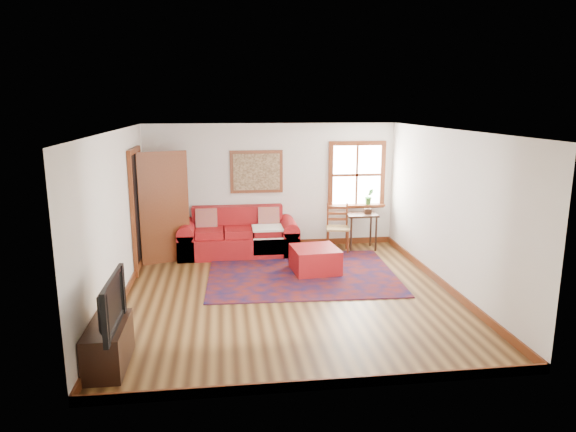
{
  "coord_description": "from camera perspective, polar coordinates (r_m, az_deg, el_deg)",
  "views": [
    {
      "loc": [
        -0.96,
        -7.42,
        2.88
      ],
      "look_at": [
        0.06,
        0.6,
        1.1
      ],
      "focal_mm": 32.0,
      "sensor_mm": 36.0,
      "label": 1
    }
  ],
  "objects": [
    {
      "name": "ground",
      "position": [
        8.02,
        0.11,
        -8.64
      ],
      "size": [
        5.5,
        5.5,
        0.0
      ],
      "primitive_type": "plane",
      "color": "#402611",
      "rests_on": "ground"
    },
    {
      "name": "doorway",
      "position": [
        9.46,
        -14.69,
        0.97
      ],
      "size": [
        0.89,
        1.08,
        2.14
      ],
      "color": "black",
      "rests_on": "ground"
    },
    {
      "name": "media_cabinet",
      "position": [
        6.21,
        -19.34,
        -13.41
      ],
      "size": [
        0.41,
        0.9,
        0.5
      ],
      "primitive_type": "cube",
      "color": "black",
      "rests_on": "ground"
    },
    {
      "name": "television",
      "position": [
        5.89,
        -19.75,
        -9.16
      ],
      "size": [
        0.13,
        1.01,
        0.58
      ],
      "primitive_type": "imported",
      "rotation": [
        0.0,
        0.0,
        1.57
      ],
      "color": "black",
      "rests_on": "media_cabinet"
    },
    {
      "name": "persian_rug",
      "position": [
        8.9,
        1.5,
        -6.41
      ],
      "size": [
        3.27,
        2.66,
        0.02
      ],
      "primitive_type": "cube",
      "rotation": [
        0.0,
        0.0,
        -0.04
      ],
      "color": "#5E150D",
      "rests_on": "ground"
    },
    {
      "name": "window",
      "position": [
        10.61,
        7.81,
        3.8
      ],
      "size": [
        1.18,
        0.2,
        1.38
      ],
      "color": "white",
      "rests_on": "ground"
    },
    {
      "name": "framed_artwork",
      "position": [
        10.24,
        -3.52,
        4.92
      ],
      "size": [
        1.05,
        0.07,
        0.85
      ],
      "color": "brown",
      "rests_on": "ground"
    },
    {
      "name": "room_envelope",
      "position": [
        7.6,
        0.1,
        3.1
      ],
      "size": [
        5.04,
        5.54,
        2.52
      ],
      "color": "silver",
      "rests_on": "ground"
    },
    {
      "name": "candle_hurricane",
      "position": [
        6.39,
        -18.45,
        -9.33
      ],
      "size": [
        0.12,
        0.12,
        0.18
      ],
      "color": "silver",
      "rests_on": "media_cabinet"
    },
    {
      "name": "ladder_back_chair",
      "position": [
        10.2,
        5.53,
        -1.07
      ],
      "size": [
        0.5,
        0.48,
        0.95
      ],
      "color": "tan",
      "rests_on": "ground"
    },
    {
      "name": "side_table",
      "position": [
        10.36,
        8.17,
        -0.42
      ],
      "size": [
        0.6,
        0.45,
        0.73
      ],
      "color": "black",
      "rests_on": "ground"
    },
    {
      "name": "red_ottoman",
      "position": [
        8.96,
        3.02,
        -4.89
      ],
      "size": [
        0.84,
        0.84,
        0.44
      ],
      "primitive_type": "cube",
      "rotation": [
        0.0,
        0.0,
        0.09
      ],
      "color": "maroon",
      "rests_on": "ground"
    },
    {
      "name": "red_leather_sofa",
      "position": [
        10.07,
        -5.51,
        -2.52
      ],
      "size": [
        2.29,
        0.95,
        0.9
      ],
      "color": "maroon",
      "rests_on": "ground"
    }
  ]
}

